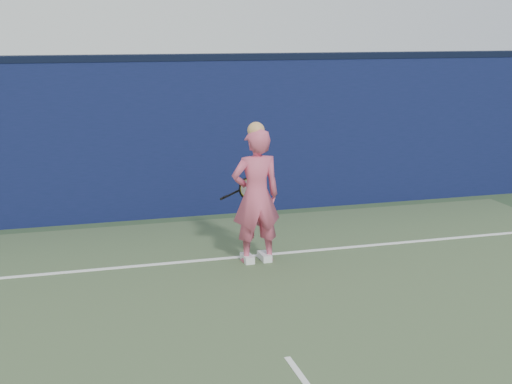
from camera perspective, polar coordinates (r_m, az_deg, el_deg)
name	(u,v)px	position (r m, az deg, el deg)	size (l,w,h in m)	color
backstop_wall	(181,139)	(11.60, -6.01, 4.24)	(24.00, 0.40, 2.50)	#0D153A
wall_cap	(179,57)	(11.48, -6.17, 10.66)	(24.00, 0.42, 0.10)	black
player	(256,196)	(9.19, 0.00, -0.29)	(0.66, 0.45, 1.85)	#D55371
racket	(244,189)	(9.63, -0.94, 0.26)	(0.52, 0.21, 0.29)	black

